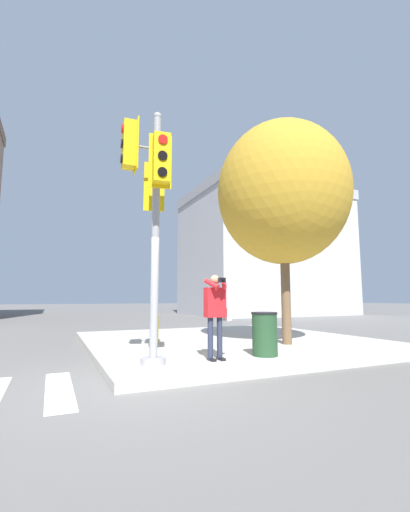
# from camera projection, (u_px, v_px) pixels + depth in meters

# --- Properties ---
(ground_plane) EXTENTS (160.00, 160.00, 0.00)m
(ground_plane) POSITION_uv_depth(u_px,v_px,m) (141.00, 384.00, 5.47)
(ground_plane) COLOR slate
(sidewalk_corner) EXTENTS (8.00, 8.00, 0.16)m
(sidewalk_corner) POSITION_uv_depth(u_px,v_px,m) (230.00, 342.00, 10.07)
(sidewalk_corner) COLOR #BCB7AD
(sidewalk_corner) RESTS_ON ground_plane
(traffic_signal_pole) EXTENTS (0.97, 1.39, 4.86)m
(traffic_signal_pole) POSITION_uv_depth(u_px,v_px,m) (151.00, 196.00, 6.54)
(traffic_signal_pole) COLOR #939399
(traffic_signal_pole) RESTS_ON sidewalk_corner
(person_photographer) EXTENTS (0.58, 0.54, 1.66)m
(person_photographer) POSITION_uv_depth(u_px,v_px,m) (216.00, 309.00, 6.75)
(person_photographer) COLOR black
(person_photographer) RESTS_ON sidewalk_corner
(street_tree) EXTENTS (3.60, 3.60, 6.06)m
(street_tree) POSITION_uv_depth(u_px,v_px,m) (283.00, 193.00, 9.43)
(street_tree) COLOR brown
(street_tree) RESTS_ON sidewalk_corner
(fire_hydrant) EXTENTS (0.16, 0.22, 0.79)m
(fire_hydrant) POSITION_uv_depth(u_px,v_px,m) (155.00, 329.00, 9.04)
(fire_hydrant) COLOR yellow
(fire_hydrant) RESTS_ON sidewalk_corner
(trash_bin) EXTENTS (0.55, 0.55, 0.90)m
(trash_bin) POSITION_uv_depth(u_px,v_px,m) (265.00, 334.00, 7.18)
(trash_bin) COLOR #234728
(trash_bin) RESTS_ON sidewalk_corner
(building_right) EXTENTS (12.74, 9.32, 10.29)m
(building_right) POSITION_uv_depth(u_px,v_px,m) (264.00, 254.00, 29.52)
(building_right) COLOR #BCBCC1
(building_right) RESTS_ON ground_plane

